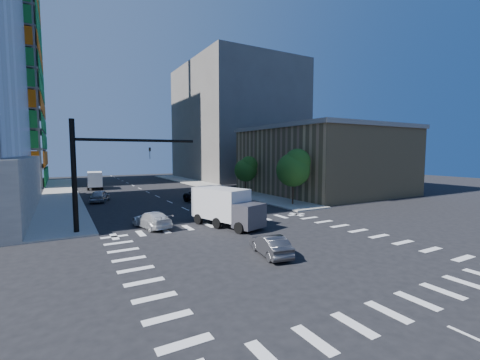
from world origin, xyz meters
TOP-DOWN VIEW (x-y plane):
  - ground at (0.00, 0.00)m, footprint 160.00×160.00m
  - road_markings at (0.00, 0.00)m, footprint 20.00×20.00m
  - sidewalk_ne at (12.50, 40.00)m, footprint 5.00×60.00m
  - sidewalk_nw at (-12.50, 40.00)m, footprint 5.00×60.00m
  - commercial_building at (25.00, 22.00)m, footprint 20.50×22.50m
  - bg_building_ne at (27.00, 55.00)m, footprint 24.00×30.00m
  - signal_mast_nw at (-10.00, 11.50)m, footprint 10.20×0.40m
  - tree_south at (12.63, 13.90)m, footprint 4.16×4.16m
  - tree_north at (12.93, 25.90)m, footprint 3.54×3.52m
  - car_nb_far at (3.39, 21.44)m, footprint 3.56×5.83m
  - car_sb_near at (-5.69, 10.62)m, footprint 2.91×5.11m
  - car_sb_mid at (-7.98, 28.60)m, footprint 3.30×5.03m
  - car_sb_cross at (-1.03, -0.64)m, footprint 2.11×4.20m
  - box_truck_near at (0.31, 7.70)m, footprint 4.49×6.85m
  - box_truck_far at (-7.05, 45.58)m, footprint 2.93×6.03m

SIDE VIEW (x-z plane):
  - ground at x=0.00m, z-range 0.00..0.00m
  - road_markings at x=0.00m, z-range 0.00..0.01m
  - sidewalk_ne at x=12.50m, z-range 0.00..0.15m
  - sidewalk_nw at x=-12.50m, z-range 0.00..0.15m
  - car_sb_cross at x=-1.03m, z-range 0.00..1.32m
  - car_sb_near at x=-5.69m, z-range 0.00..1.39m
  - car_nb_far at x=3.39m, z-range 0.00..1.51m
  - car_sb_mid at x=-7.98m, z-range 0.00..1.59m
  - box_truck_far at x=-7.05m, z-range -0.18..2.90m
  - box_truck_near at x=0.31m, z-range -0.19..3.13m
  - tree_north at x=12.93m, z-range 1.10..6.88m
  - tree_south at x=12.63m, z-range 1.27..8.10m
  - commercial_building at x=25.00m, z-range 0.01..10.61m
  - signal_mast_nw at x=-10.00m, z-range 0.99..9.99m
  - bg_building_ne at x=27.00m, z-range 0.00..28.00m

